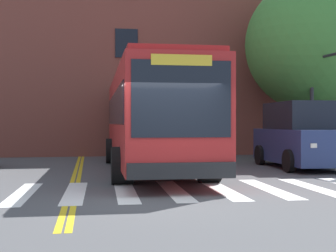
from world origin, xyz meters
TOP-DOWN VIEW (x-y plane):
  - ground_plane at (0.00, 0.00)m, footprint 120.00×120.00m
  - crosswalk at (0.94, 1.09)m, footprint 13.44×3.89m
  - lane_line_yellow_inner at (-2.12, 15.09)m, footprint 0.12×36.00m
  - lane_line_yellow_outer at (-1.96, 15.09)m, footprint 0.12×36.00m
  - city_bus at (0.42, 6.24)m, footprint 3.02×12.32m
  - car_navy_far_lane at (5.84, 5.90)m, footprint 2.37×4.72m
  - car_red_behind_bus at (0.17, 15.53)m, footprint 2.16×4.27m
  - street_tree_curbside_large at (8.57, 10.22)m, footprint 8.91×8.54m
  - building_facade at (0.13, 16.74)m, footprint 42.41×7.75m

SIDE VIEW (x-z plane):
  - ground_plane at x=0.00m, z-range 0.00..0.00m
  - lane_line_yellow_inner at x=-2.12m, z-range 0.00..0.01m
  - lane_line_yellow_outer at x=-1.96m, z-range 0.00..0.01m
  - crosswalk at x=0.94m, z-range 0.00..0.01m
  - car_red_behind_bus at x=0.17m, z-range -0.07..1.73m
  - car_navy_far_lane at x=5.84m, z-range -0.07..2.30m
  - city_bus at x=0.42m, z-range 0.16..3.54m
  - street_tree_curbside_large at x=8.57m, z-range 1.03..9.29m
  - building_facade at x=0.13m, z-range 0.01..10.40m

